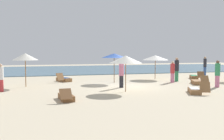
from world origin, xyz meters
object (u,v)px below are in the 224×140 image
(lounger_0, at_px, (194,77))
(lounger_5, at_px, (197,82))
(umbrella_1, at_px, (126,59))
(person_4, at_px, (172,72))
(person_2, at_px, (177,69))
(lounger_2, at_px, (66,97))
(lounger_4, at_px, (64,79))
(person_0, at_px, (1,78))
(lounger_3, at_px, (195,90))
(person_5, at_px, (205,66))
(umbrella_3, at_px, (25,57))
(person_3, at_px, (217,74))
(umbrella_2, at_px, (114,56))
(umbrella_4, at_px, (155,58))
(person_1, at_px, (121,74))

(lounger_0, bearing_deg, lounger_5, -118.51)
(umbrella_1, xyz_separation_m, person_4, (4.96, 3.54, -1.13))
(person_2, bearing_deg, lounger_2, -147.08)
(lounger_4, height_order, person_0, person_0)
(lounger_3, height_order, person_2, person_2)
(lounger_3, xyz_separation_m, person_5, (7.31, 10.08, 0.80))
(umbrella_3, xyz_separation_m, lounger_3, (9.83, -5.48, -1.91))
(lounger_3, height_order, person_3, person_3)
(lounger_4, xyz_separation_m, person_4, (8.23, -2.90, 0.67))
(umbrella_2, relative_size, umbrella_3, 0.98)
(umbrella_3, distance_m, person_3, 13.27)
(person_2, distance_m, person_3, 3.96)
(umbrella_1, bearing_deg, lounger_2, -152.76)
(umbrella_2, distance_m, person_3, 7.64)
(lounger_5, bearing_deg, person_4, 132.90)
(umbrella_2, height_order, umbrella_4, umbrella_2)
(umbrella_4, height_order, lounger_0, umbrella_4)
(umbrella_3, height_order, person_1, umbrella_3)
(lounger_5, distance_m, person_5, 7.97)
(lounger_0, distance_m, person_2, 3.02)
(person_0, bearing_deg, lounger_5, 1.00)
(lounger_2, distance_m, person_3, 10.76)
(umbrella_4, relative_size, person_0, 1.33)
(umbrella_3, bearing_deg, lounger_4, 43.28)
(person_1, bearing_deg, umbrella_2, 84.70)
(person_1, bearing_deg, lounger_3, -44.54)
(lounger_2, bearing_deg, lounger_3, 2.17)
(lounger_5, relative_size, person_4, 1.06)
(umbrella_1, bearing_deg, umbrella_3, 147.74)
(lounger_0, height_order, person_5, person_5)
(person_1, bearing_deg, lounger_4, 127.32)
(lounger_3, xyz_separation_m, lounger_5, (2.51, 3.77, -0.01))
(lounger_4, xyz_separation_m, lounger_5, (9.56, -4.32, -0.01))
(person_2, xyz_separation_m, person_3, (1.05, -3.81, -0.06))
(umbrella_1, bearing_deg, umbrella_4, 53.20)
(person_2, bearing_deg, lounger_3, -107.86)
(umbrella_2, bearing_deg, umbrella_3, -172.47)
(lounger_4, xyz_separation_m, person_5, (14.36, 1.98, 0.80))
(umbrella_1, relative_size, person_0, 1.28)
(umbrella_3, xyz_separation_m, umbrella_4, (10.75, 2.47, -0.21))
(umbrella_4, height_order, lounger_4, umbrella_4)
(person_2, bearing_deg, lounger_0, 29.65)
(lounger_3, relative_size, lounger_4, 1.00)
(umbrella_4, distance_m, person_5, 6.80)
(umbrella_1, height_order, lounger_3, umbrella_1)
(lounger_3, distance_m, person_4, 5.37)
(umbrella_3, height_order, person_2, umbrella_3)
(umbrella_1, height_order, person_3, umbrella_1)
(person_2, bearing_deg, person_5, 38.07)
(umbrella_2, xyz_separation_m, person_2, (5.12, -0.53, -1.12))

